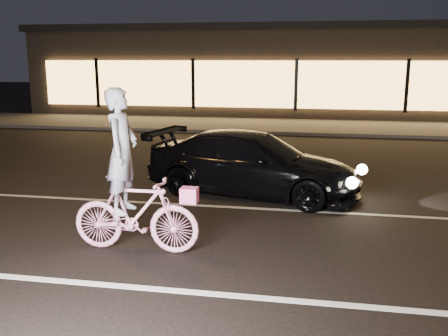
# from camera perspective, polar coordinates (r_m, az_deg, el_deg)

# --- Properties ---
(ground) EXTENTS (90.00, 90.00, 0.00)m
(ground) POSITION_cam_1_polar(r_m,az_deg,el_deg) (7.41, 3.26, -9.23)
(ground) COLOR black
(ground) RESTS_ON ground
(lane_stripe_near) EXTENTS (60.00, 0.12, 0.01)m
(lane_stripe_near) POSITION_cam_1_polar(r_m,az_deg,el_deg) (6.06, 1.45, -14.40)
(lane_stripe_near) COLOR silver
(lane_stripe_near) RESTS_ON ground
(lane_stripe_far) EXTENTS (60.00, 0.10, 0.01)m
(lane_stripe_far) POSITION_cam_1_polar(r_m,az_deg,el_deg) (9.29, 4.80, -4.68)
(lane_stripe_far) COLOR gray
(lane_stripe_far) RESTS_ON ground
(sidewalk) EXTENTS (30.00, 4.00, 0.12)m
(sidewalk) POSITION_cam_1_polar(r_m,az_deg,el_deg) (20.03, 7.89, 4.73)
(sidewalk) COLOR #383533
(sidewalk) RESTS_ON ground
(storefront) EXTENTS (25.40, 8.42, 4.20)m
(storefront) POSITION_cam_1_polar(r_m,az_deg,el_deg) (25.82, 8.65, 11.09)
(storefront) COLOR black
(storefront) RESTS_ON ground
(cyclist) EXTENTS (1.87, 0.64, 2.35)m
(cyclist) POSITION_cam_1_polar(r_m,az_deg,el_deg) (7.20, -10.51, -3.06)
(cyclist) COLOR #F13189
(cyclist) RESTS_ON ground
(sedan) EXTENTS (4.66, 2.73, 1.27)m
(sedan) POSITION_cam_1_polar(r_m,az_deg,el_deg) (10.13, 3.32, 0.49)
(sedan) COLOR black
(sedan) RESTS_ON ground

